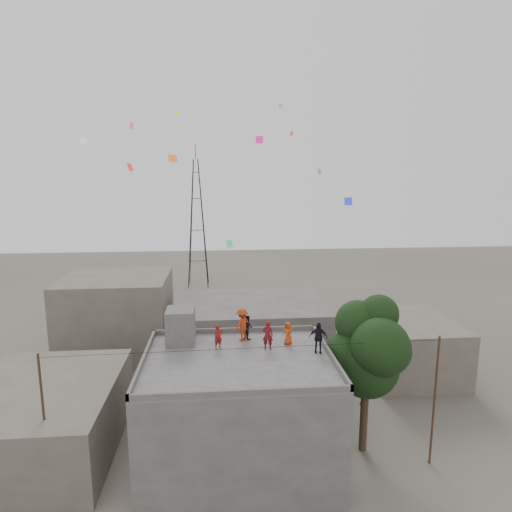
% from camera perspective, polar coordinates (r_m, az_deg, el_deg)
% --- Properties ---
extents(ground, '(140.00, 140.00, 0.00)m').
position_cam_1_polar(ground, '(26.36, -2.29, -25.74)').
color(ground, '#4E4940').
rests_on(ground, ground).
extents(main_building, '(10.00, 8.00, 6.10)m').
position_cam_1_polar(main_building, '(24.68, -2.35, -20.02)').
color(main_building, '#4E4B48').
rests_on(main_building, ground).
extents(parapet, '(10.00, 8.00, 0.30)m').
position_cam_1_polar(parapet, '(23.22, -2.41, -13.20)').
color(parapet, '#4E4B48').
rests_on(parapet, main_building).
extents(stair_head_box, '(1.60, 1.80, 2.00)m').
position_cam_1_polar(stair_head_box, '(25.41, -10.01, -9.16)').
color(stair_head_box, '#4E4B48').
rests_on(stair_head_box, main_building).
extents(neighbor_west, '(8.00, 10.00, 4.00)m').
position_cam_1_polar(neighbor_west, '(28.75, -26.36, -18.85)').
color(neighbor_west, '#585145').
rests_on(neighbor_west, ground).
extents(neighbor_north, '(12.00, 9.00, 5.00)m').
position_cam_1_polar(neighbor_north, '(37.70, -0.26, -9.80)').
color(neighbor_north, '#4E4B48').
rests_on(neighbor_north, ground).
extents(neighbor_northwest, '(9.00, 8.00, 7.00)m').
position_cam_1_polar(neighbor_northwest, '(40.20, -17.97, -7.52)').
color(neighbor_northwest, '#585145').
rests_on(neighbor_northwest, ground).
extents(neighbor_east, '(7.00, 8.00, 4.40)m').
position_cam_1_polar(neighbor_east, '(37.11, 19.47, -11.27)').
color(neighbor_east, '#585145').
rests_on(neighbor_east, ground).
extents(tree, '(4.90, 4.60, 9.10)m').
position_cam_1_polar(tree, '(25.20, 14.90, -11.96)').
color(tree, black).
rests_on(tree, ground).
extents(utility_line, '(20.12, 0.62, 7.40)m').
position_cam_1_polar(utility_line, '(23.23, -0.90, -19.89)').
color(utility_line, black).
rests_on(utility_line, ground).
extents(transmission_tower, '(2.97, 2.97, 20.01)m').
position_cam_1_polar(transmission_tower, '(61.67, -7.85, 4.33)').
color(transmission_tower, black).
rests_on(transmission_tower, ground).
extents(person_red_adult, '(0.67, 0.51, 1.64)m').
position_cam_1_polar(person_red_adult, '(24.16, 1.56, -10.50)').
color(person_red_adult, maroon).
rests_on(person_red_adult, main_building).
extents(person_orange_child, '(0.75, 0.76, 1.32)m').
position_cam_1_polar(person_orange_child, '(24.95, 4.27, -10.23)').
color(person_orange_child, '#BE4115').
rests_on(person_orange_child, main_building).
extents(person_dark_child, '(0.79, 0.86, 1.42)m').
position_cam_1_polar(person_dark_child, '(25.72, -1.14, -9.44)').
color(person_dark_child, black).
rests_on(person_dark_child, main_building).
extents(person_dark_adult, '(1.07, 0.64, 1.70)m').
position_cam_1_polar(person_dark_adult, '(23.97, 8.28, -10.71)').
color(person_dark_adult, black).
rests_on(person_dark_adult, main_building).
extents(person_orange_adult, '(1.41, 1.35, 1.93)m').
position_cam_1_polar(person_orange_adult, '(25.34, -1.87, -9.14)').
color(person_orange_adult, '#9F3612').
rests_on(person_orange_adult, main_building).
extents(person_red_child, '(0.60, 0.52, 1.37)m').
position_cam_1_polar(person_red_child, '(24.40, -5.06, -10.67)').
color(person_red_child, maroon).
rests_on(person_red_child, main_building).
extents(kites, '(16.85, 16.52, 10.68)m').
position_cam_1_polar(kites, '(29.48, -4.50, 12.59)').
color(kites, red).
rests_on(kites, ground).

